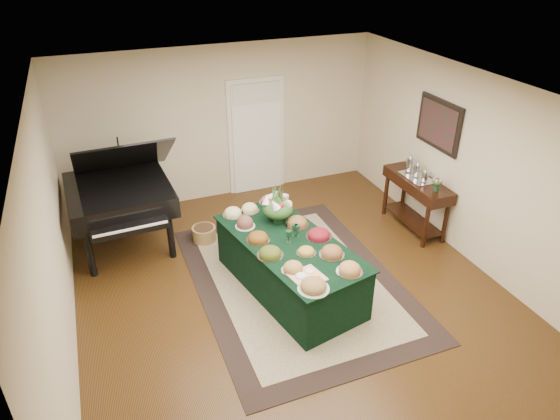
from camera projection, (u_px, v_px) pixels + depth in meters
name	position (u px, v px, depth m)	size (l,w,h in m)	color
ground	(288.00, 286.00, 6.87)	(6.00, 6.00, 0.00)	black
area_rug	(295.00, 280.00, 6.98)	(2.67, 3.74, 0.01)	black
kitchen_doorway	(257.00, 138.00, 8.97)	(1.05, 0.07, 2.10)	silver
buffet_table	(289.00, 265.00, 6.64)	(1.50, 2.43, 0.77)	black
food_platters	(287.00, 236.00, 6.47)	(1.21, 2.42, 0.13)	silver
cutting_board	(306.00, 275.00, 5.77)	(0.43, 0.43, 0.10)	tan
green_goblets	(293.00, 232.00, 6.47)	(0.23, 0.19, 0.18)	#14321F
floral_centerpiece	(278.00, 205.00, 6.78)	(0.43, 0.43, 0.43)	#14321F
grand_piano	(120.00, 194.00, 7.34)	(1.62, 1.82, 1.78)	black
wicker_basket	(204.00, 234.00, 7.84)	(0.37, 0.37, 0.23)	olive
mahogany_sideboard	(417.00, 190.00, 7.91)	(0.45, 1.32, 0.88)	black
tea_service	(417.00, 170.00, 7.81)	(0.34, 0.58, 0.30)	silver
pink_bouquet	(437.00, 182.00, 7.39)	(0.17, 0.17, 0.22)	#14321F
wall_painting	(439.00, 124.00, 7.46)	(0.05, 0.95, 0.75)	black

